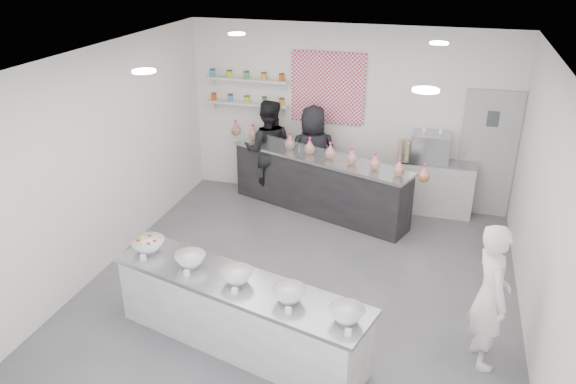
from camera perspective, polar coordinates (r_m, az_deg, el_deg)
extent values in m
plane|color=#515156|center=(7.54, 1.25, -9.61)|extent=(6.00, 6.00, 0.00)
plane|color=white|center=(6.37, 1.50, 13.41)|extent=(6.00, 6.00, 0.00)
plane|color=white|center=(9.58, 6.09, 7.74)|extent=(5.50, 0.00, 5.50)
plane|color=white|center=(7.93, -18.23, 3.09)|extent=(0.00, 6.00, 6.00)
plane|color=white|center=(6.72, 24.63, -1.77)|extent=(0.00, 6.00, 6.00)
cube|color=#A0A09D|center=(9.58, 19.59, 3.61)|extent=(0.88, 0.04, 2.10)
cube|color=#C4133F|center=(9.50, 4.08, 10.50)|extent=(1.25, 0.03, 1.20)
cube|color=silver|center=(9.91, -4.10, 8.97)|extent=(1.45, 0.22, 0.04)
cube|color=silver|center=(9.80, -4.18, 11.34)|extent=(1.45, 0.22, 0.04)
cylinder|color=white|center=(6.00, -14.42, 11.80)|extent=(0.24, 0.24, 0.02)
cylinder|color=white|center=(5.20, 13.82, 10.02)|extent=(0.24, 0.24, 0.02)
cylinder|color=white|center=(8.31, -5.24, 15.72)|extent=(0.24, 0.24, 0.02)
cylinder|color=white|center=(7.75, 15.10, 14.40)|extent=(0.24, 0.24, 0.02)
cube|color=#A9A9A5|center=(6.38, -5.04, -12.22)|extent=(3.13, 1.45, 0.83)
cube|color=black|center=(9.33, 3.17, 0.79)|extent=(3.18, 1.63, 0.98)
cube|color=white|center=(8.88, 2.28, 3.92)|extent=(2.95, 1.08, 0.27)
cube|color=#A9A9A5|center=(9.59, 14.70, 0.45)|extent=(1.24, 0.39, 0.92)
cube|color=#93969E|center=(9.34, 14.30, 4.41)|extent=(0.60, 0.41, 0.46)
imported|color=white|center=(6.27, 19.83, -9.93)|extent=(0.54, 0.68, 1.65)
imported|color=black|center=(9.71, -2.03, 4.26)|extent=(0.98, 0.83, 1.77)
imported|color=black|center=(9.50, 2.55, 3.68)|extent=(0.97, 0.78, 1.73)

